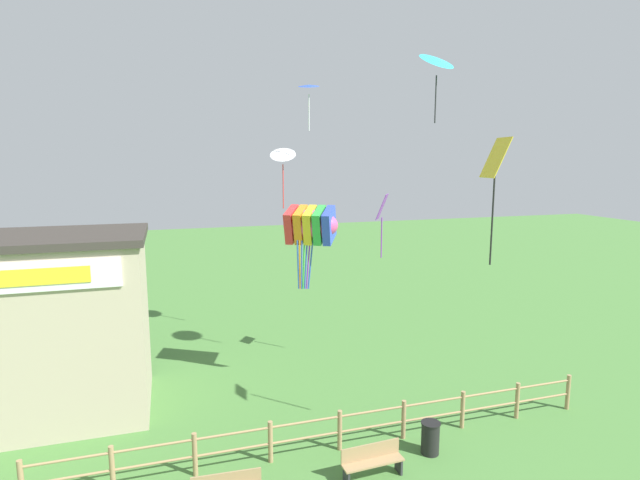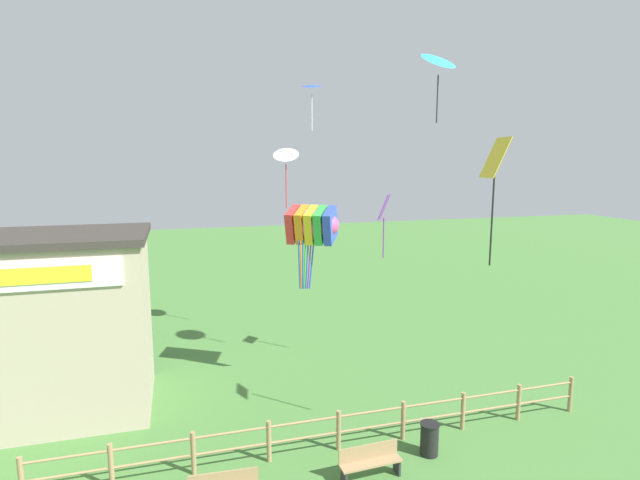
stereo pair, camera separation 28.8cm
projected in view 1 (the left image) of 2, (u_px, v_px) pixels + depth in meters
The scene contains 10 objects.
wooden_fence at pixel (340, 428), 14.88m from camera, with size 16.99×0.14×1.25m.
seaside_building at pixel (37, 327), 16.55m from camera, with size 7.15×4.51×6.22m.
park_bench_near_fence at pixel (372, 460), 13.61m from camera, with size 1.76×0.49×0.92m.
trash_bin at pixel (430, 438), 14.73m from camera, with size 0.58×0.58×0.97m.
kite_rainbow_parafoil at pixel (310, 225), 18.41m from camera, with size 2.49×2.25×3.12m.
kite_cyan_delta at pixel (437, 61), 17.40m from camera, with size 1.53×1.44×2.52m.
kite_white_delta at pixel (283, 155), 22.89m from camera, with size 1.46×1.38×2.86m.
kite_purple_streamer at pixel (382, 213), 20.05m from camera, with size 0.77×0.88×2.59m.
kite_blue_delta at pixel (309, 87), 21.87m from camera, with size 1.20×1.19×2.09m.
kite_yellow_diamond at pixel (495, 173), 13.49m from camera, with size 0.61×0.91×3.49m.
Camera 1 is at (-4.65, -5.58, 8.57)m, focal length 28.00 mm.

